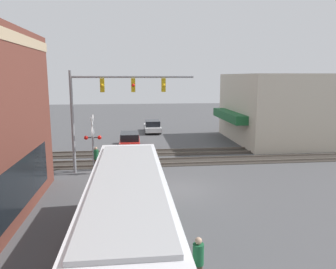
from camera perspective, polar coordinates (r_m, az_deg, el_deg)
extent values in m
plane|color=#4C4C4F|center=(19.17, 1.81, -9.43)|extent=(120.00, 120.00, 0.00)
cube|color=beige|center=(34.45, 18.78, 4.42)|extent=(11.18, 9.05, 6.64)
cube|color=#19592D|center=(32.70, 10.62, 3.23)|extent=(7.83, 1.20, 0.80)
cube|color=silver|center=(11.38, -6.98, -14.21)|extent=(11.53, 2.55, 2.62)
cube|color=black|center=(11.23, -7.02, -12.38)|extent=(11.30, 2.59, 1.10)
cube|color=#288438|center=(11.89, -6.86, -19.21)|extent=(11.30, 2.58, 0.24)
cube|color=#A5A8AA|center=(10.89, -7.13, -7.63)|extent=(9.80, 2.17, 0.12)
cylinder|color=black|center=(15.14, -6.78, -12.93)|extent=(1.00, 2.57, 1.00)
cylinder|color=gray|center=(22.46, -16.28, 1.98)|extent=(0.20, 0.20, 6.78)
cylinder|color=gray|center=(21.93, -6.11, 9.98)|extent=(0.16, 8.04, 0.16)
cube|color=gold|center=(22.01, -11.38, 8.41)|extent=(0.30, 0.27, 0.90)
sphere|color=yellow|center=(21.84, -11.41, 8.39)|extent=(0.20, 0.20, 0.20)
cube|color=gold|center=(21.93, -6.08, 8.54)|extent=(0.30, 0.27, 0.90)
sphere|color=red|center=(21.77, -6.08, 8.53)|extent=(0.20, 0.20, 0.20)
cube|color=gold|center=(22.04, -0.79, 8.60)|extent=(0.30, 0.27, 0.90)
sphere|color=yellow|center=(21.88, -0.75, 8.59)|extent=(0.20, 0.20, 0.20)
cylinder|color=gray|center=(22.97, -12.91, -1.73)|extent=(0.14, 0.14, 3.60)
cube|color=white|center=(22.74, -13.03, 1.47)|extent=(1.41, 0.06, 1.41)
cube|color=white|center=(22.74, -13.03, 1.47)|extent=(1.41, 0.06, 1.41)
cylinder|color=#38383A|center=(22.87, -12.96, -0.51)|extent=(0.08, 0.90, 0.08)
sphere|color=red|center=(22.78, -11.85, -0.51)|extent=(0.28, 0.28, 0.28)
sphere|color=red|center=(22.88, -14.09, -0.55)|extent=(0.28, 0.28, 0.28)
cube|color=#332D28|center=(24.85, -0.19, -4.81)|extent=(2.60, 60.00, 0.03)
cube|color=#6B6056|center=(24.15, 0.00, -5.11)|extent=(0.07, 60.00, 0.15)
cube|color=#6B6056|center=(25.53, -0.36, -4.27)|extent=(0.07, 60.00, 0.15)
cube|color=#332D28|center=(27.94, -0.91, -3.13)|extent=(2.60, 60.00, 0.03)
cube|color=#6B6056|center=(27.23, -0.76, -3.35)|extent=(0.07, 60.00, 0.15)
cube|color=#6B6056|center=(28.62, -1.05, -2.69)|extent=(0.07, 60.00, 0.15)
cube|color=#B21E19|center=(30.12, -6.68, -1.27)|extent=(4.49, 1.80, 0.51)
cube|color=black|center=(29.79, -6.70, -0.29)|extent=(2.47, 1.62, 0.62)
cylinder|color=black|center=(31.52, -6.67, -1.11)|extent=(0.64, 1.82, 0.64)
cylinder|color=black|center=(28.80, -6.68, -2.18)|extent=(0.64, 1.82, 0.64)
cube|color=silver|center=(38.08, -2.74, 1.18)|extent=(4.35, 1.80, 0.52)
cube|color=black|center=(37.78, -2.73, 2.00)|extent=(2.39, 1.62, 0.64)
cylinder|color=black|center=(39.44, -2.87, 1.20)|extent=(0.64, 1.82, 0.64)
cylinder|color=black|center=(36.78, -2.60, 0.55)|extent=(0.64, 1.82, 0.64)
cylinder|color=#195933|center=(10.53, 5.29, -20.05)|extent=(0.34, 0.34, 0.66)
sphere|color=tan|center=(10.32, 5.33, -17.95)|extent=(0.21, 0.21, 0.21)
cylinder|color=#473828|center=(23.29, -12.35, -5.12)|extent=(0.28, 0.28, 0.78)
cylinder|color=#195933|center=(23.11, -12.41, -3.42)|extent=(0.34, 0.34, 0.65)
sphere|color=tan|center=(23.02, -12.45, -2.38)|extent=(0.21, 0.21, 0.21)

